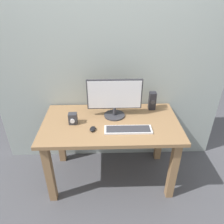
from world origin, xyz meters
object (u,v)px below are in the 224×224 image
(monitor, at_px, (115,97))
(mouse, at_px, (93,129))
(keyboard_primary, at_px, (128,130))
(audio_controller, at_px, (73,119))
(desk, at_px, (111,132))
(speaker_right, at_px, (152,101))

(monitor, xyz_separation_m, mouse, (-0.22, -0.27, -0.20))
(monitor, height_order, keyboard_primary, monitor)
(audio_controller, bearing_deg, monitor, 18.50)
(desk, bearing_deg, speaker_right, 29.08)
(monitor, distance_m, mouse, 0.40)
(speaker_right, distance_m, audio_controller, 0.90)
(desk, distance_m, speaker_right, 0.59)
(mouse, relative_size, audio_controller, 0.74)
(mouse, bearing_deg, speaker_right, 41.45)
(monitor, xyz_separation_m, audio_controller, (-0.43, -0.14, -0.16))
(mouse, distance_m, audio_controller, 0.24)
(mouse, relative_size, speaker_right, 0.42)
(monitor, relative_size, speaker_right, 2.79)
(keyboard_primary, bearing_deg, speaker_right, 53.59)
(monitor, distance_m, speaker_right, 0.47)
(monitor, distance_m, audio_controller, 0.48)
(keyboard_primary, xyz_separation_m, audio_controller, (-0.55, 0.14, 0.05))
(desk, distance_m, mouse, 0.27)
(keyboard_primary, bearing_deg, audio_controller, 165.59)
(keyboard_primary, height_order, audio_controller, audio_controller)
(keyboard_primary, bearing_deg, mouse, 177.79)
(keyboard_primary, distance_m, mouse, 0.34)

